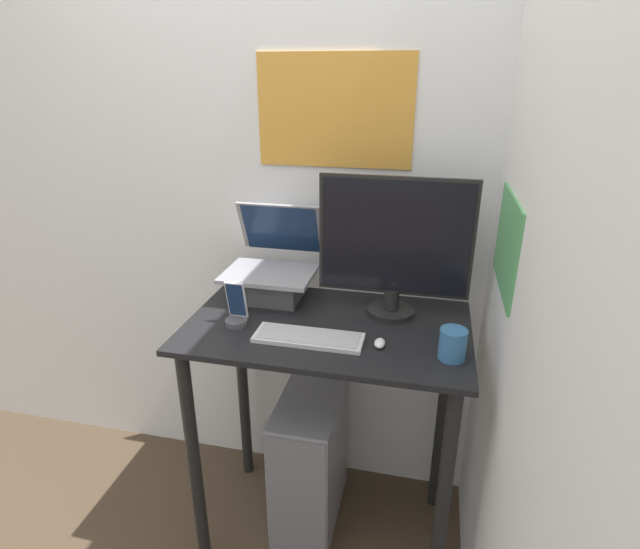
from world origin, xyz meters
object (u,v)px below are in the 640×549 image
laptop (272,275)px  computer_tower (310,459)px  monitor (394,248)px  mouse (380,343)px  cell_phone (236,313)px  keyboard (309,337)px

laptop → computer_tower: 0.77m
monitor → computer_tower: (-0.28, -0.06, -0.90)m
monitor → mouse: 0.33m
laptop → cell_phone: laptop is taller
laptop → monitor: bearing=-6.4°
keyboard → cell_phone: bearing=169.3°
monitor → mouse: size_ratio=9.57×
laptop → cell_phone: (-0.05, -0.25, -0.04)m
keyboard → computer_tower: bearing=103.9°
keyboard → mouse: mouse is taller
laptop → computer_tower: (0.17, -0.11, -0.74)m
monitor → keyboard: (-0.24, -0.24, -0.24)m
cell_phone → monitor: bearing=21.2°
laptop → keyboard: size_ratio=0.97×
monitor → laptop: bearing=173.6°
laptop → keyboard: bearing=-53.7°
keyboard → cell_phone: (-0.26, 0.05, 0.04)m
mouse → cell_phone: size_ratio=0.35×
mouse → cell_phone: cell_phone is taller
cell_phone → keyboard: bearing=-10.7°
monitor → cell_phone: size_ratio=3.32×
keyboard → mouse: 0.23m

